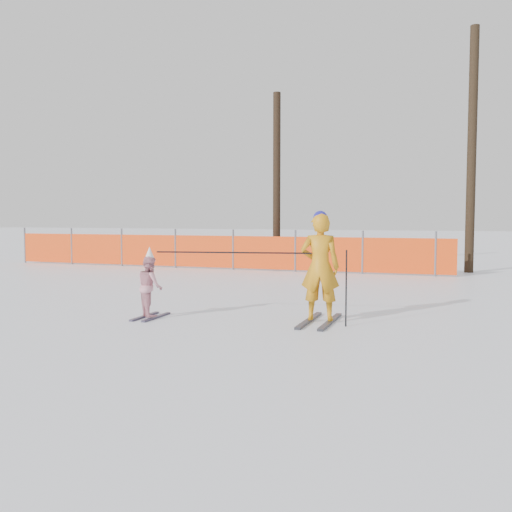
# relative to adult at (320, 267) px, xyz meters

# --- Properties ---
(ground) EXTENTS (120.00, 120.00, 0.00)m
(ground) POSITION_rel_adult_xyz_m (-1.14, -0.27, -0.87)
(ground) COLOR white
(ground) RESTS_ON ground
(adult) EXTENTS (0.65, 1.41, 1.74)m
(adult) POSITION_rel_adult_xyz_m (0.00, 0.00, 0.00)
(adult) COLOR black
(adult) RESTS_ON ground
(child) EXTENTS (0.60, 0.85, 1.17)m
(child) POSITION_rel_adult_xyz_m (-2.71, -0.52, -0.34)
(child) COLOR black
(child) RESTS_ON ground
(ski_poles) EXTENTS (3.05, 0.50, 1.16)m
(ski_poles) POSITION_rel_adult_xyz_m (-0.78, -0.24, 0.05)
(ski_poles) COLOR black
(ski_poles) RESTS_ON ground
(safety_fence) EXTENTS (14.60, 0.06, 1.25)m
(safety_fence) POSITION_rel_adult_xyz_m (-5.28, 7.75, -0.31)
(safety_fence) COLOR #595960
(safety_fence) RESTS_ON ground
(tree_trunks) EXTENTS (10.25, 2.54, 7.13)m
(tree_trunks) POSITION_rel_adult_xyz_m (1.55, 9.54, 2.24)
(tree_trunks) COLOR black
(tree_trunks) RESTS_ON ground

